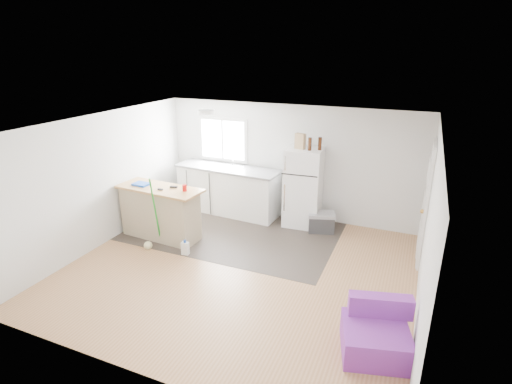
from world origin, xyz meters
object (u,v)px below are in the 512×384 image
(peninsula, at_px, (161,212))
(cardboard_box, at_px, (300,141))
(purple_seat, at_px, (376,335))
(red_cup, at_px, (185,188))
(refrigerator, at_px, (303,187))
(cleaner_jug, at_px, (185,248))
(kitchen_cabinets, at_px, (228,189))
(mop, at_px, (150,237))
(bottle_left, at_px, (310,144))
(blue_tray, at_px, (141,184))
(bottle_right, at_px, (320,144))
(cooler, at_px, (321,222))

(peninsula, relative_size, cardboard_box, 5.64)
(purple_seat, bearing_deg, red_cup, 141.31)
(refrigerator, relative_size, cleaner_jug, 5.74)
(kitchen_cabinets, distance_m, mop, 2.21)
(purple_seat, height_order, mop, mop)
(kitchen_cabinets, relative_size, peninsula, 1.39)
(purple_seat, height_order, cardboard_box, cardboard_box)
(red_cup, bearing_deg, peninsula, -178.14)
(purple_seat, bearing_deg, bottle_left, 104.68)
(blue_tray, height_order, bottle_right, bottle_right)
(blue_tray, bearing_deg, bottle_left, 28.37)
(mop, distance_m, cardboard_box, 3.36)
(cooler, relative_size, bottle_right, 2.41)
(kitchen_cabinets, distance_m, bottle_right, 2.33)
(cleaner_jug, bearing_deg, bottle_right, 42.21)
(refrigerator, xyz_separation_m, red_cup, (-1.77, -1.61, 0.27))
(kitchen_cabinets, bearing_deg, bottle_right, 3.55)
(cleaner_jug, distance_m, cardboard_box, 2.97)
(refrigerator, distance_m, mop, 3.14)
(mop, xyz_separation_m, bottle_left, (2.36, 2.01, 1.51))
(red_cup, xyz_separation_m, bottle_left, (1.89, 1.50, 0.66))
(purple_seat, height_order, bottle_left, bottle_left)
(bottle_left, bearing_deg, cleaner_jug, -130.18)
(kitchen_cabinets, distance_m, red_cup, 1.70)
(kitchen_cabinets, bearing_deg, refrigerator, 3.79)
(peninsula, xyz_separation_m, refrigerator, (2.33, 1.63, 0.29))
(kitchen_cabinets, height_order, bottle_left, bottle_left)
(purple_seat, bearing_deg, kitchen_cabinets, 123.19)
(red_cup, height_order, blue_tray, red_cup)
(peninsula, relative_size, bottle_left, 6.77)
(bottle_left, bearing_deg, mop, -139.62)
(cleaner_jug, bearing_deg, kitchen_cabinets, 88.25)
(peninsula, bearing_deg, mop, -75.35)
(peninsula, distance_m, blue_tray, 0.64)
(blue_tray, bearing_deg, peninsula, 2.09)
(cooler, height_order, red_cup, red_cup)
(cooler, bearing_deg, blue_tray, -172.93)
(kitchen_cabinets, bearing_deg, blue_tray, -118.15)
(mop, distance_m, blue_tray, 1.05)
(cleaner_jug, relative_size, red_cup, 2.34)
(cleaner_jug, bearing_deg, cardboard_box, 47.93)
(refrigerator, bearing_deg, peninsula, -148.60)
(cleaner_jug, height_order, red_cup, red_cup)
(kitchen_cabinets, relative_size, bottle_left, 9.43)
(refrigerator, height_order, mop, refrigerator)
(peninsula, height_order, cardboard_box, cardboard_box)
(kitchen_cabinets, distance_m, blue_tray, 2.00)
(peninsula, relative_size, red_cup, 14.11)
(cooler, height_order, blue_tray, blue_tray)
(kitchen_cabinets, distance_m, cleaner_jug, 2.11)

